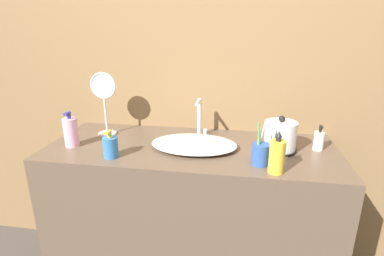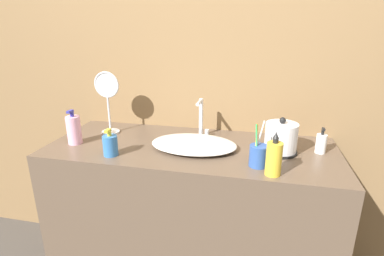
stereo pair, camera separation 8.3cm
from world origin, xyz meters
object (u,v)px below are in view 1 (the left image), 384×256
toothbrush_cup (261,154)px  mouthwash_bottle (277,156)px  faucet (200,117)px  vanity_mirror (104,99)px  shampoo_bottle (111,147)px  electric_kettle (280,137)px  hand_cream_bottle (71,132)px  lotion_bottle (319,141)px

toothbrush_cup → mouthwash_bottle: toothbrush_cup is taller
faucet → vanity_mirror: 0.54m
faucet → shampoo_bottle: size_ratio=1.60×
electric_kettle → mouthwash_bottle: mouthwash_bottle is taller
faucet → toothbrush_cup: 0.45m
electric_kettle → shampoo_bottle: electric_kettle is taller
mouthwash_bottle → faucet: bearing=134.4°
electric_kettle → toothbrush_cup: bearing=-120.3°
mouthwash_bottle → hand_cream_bottle: (-1.01, 0.14, 0.00)m
faucet → hand_cream_bottle: bearing=-158.5°
faucet → electric_kettle: size_ratio=1.19×
faucet → lotion_bottle: (0.61, -0.10, -0.07)m
vanity_mirror → mouthwash_bottle: bearing=-20.2°
lotion_bottle → faucet: bearing=170.9°
toothbrush_cup → lotion_bottle: size_ratio=1.59×
faucet → hand_cream_bottle: 0.68m
mouthwash_bottle → shampoo_bottle: bearing=177.3°
electric_kettle → hand_cream_bottle: size_ratio=0.98×
hand_cream_bottle → electric_kettle: bearing=5.9°
faucet → mouthwash_bottle: bearing=-45.6°
electric_kettle → lotion_bottle: electric_kettle is taller
toothbrush_cup → shampoo_bottle: (-0.69, -0.03, 0.00)m
electric_kettle → vanity_mirror: size_ratio=0.51×
toothbrush_cup → hand_cream_bottle: toothbrush_cup is taller
electric_kettle → mouthwash_bottle: (-0.04, -0.24, 0.01)m
shampoo_bottle → mouthwash_bottle: mouthwash_bottle is taller
faucet → electric_kettle: 0.44m
lotion_bottle → hand_cream_bottle: bearing=-173.1°
shampoo_bottle → vanity_mirror: 0.37m
lotion_bottle → hand_cream_bottle: (-1.24, -0.15, 0.03)m
faucet → toothbrush_cup: (0.32, -0.31, -0.06)m
electric_kettle → lotion_bottle: 0.20m
electric_kettle → faucet: bearing=161.5°
faucet → electric_kettle: (0.42, -0.14, -0.05)m
hand_cream_bottle → vanity_mirror: vanity_mirror is taller
faucet → lotion_bottle: faucet is taller
faucet → vanity_mirror: vanity_mirror is taller
hand_cream_bottle → shampoo_bottle: bearing=-21.6°
shampoo_bottle → mouthwash_bottle: bearing=-2.7°
toothbrush_cup → vanity_mirror: bearing=162.7°
lotion_bottle → hand_cream_bottle: size_ratio=0.71×
lotion_bottle → shampoo_bottle: (-0.98, -0.25, 0.00)m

